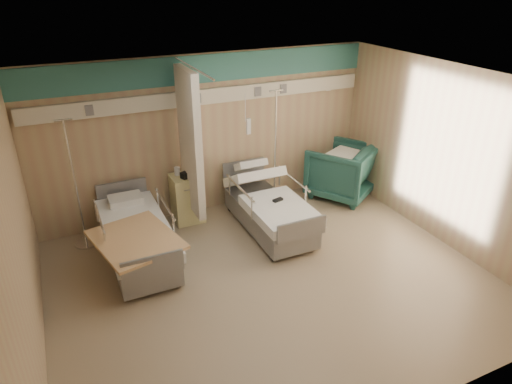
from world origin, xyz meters
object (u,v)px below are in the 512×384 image
iv_stand_right (275,180)px  iv_stand_left (82,221)px  bed_left (138,242)px  bed_right (269,213)px  visitor_armchair (342,171)px  bedside_cabinet (187,198)px

iv_stand_right → iv_stand_left: bearing=-178.8°
iv_stand_left → bed_left: bearing=-49.8°
bed_right → bed_left: 2.20m
iv_stand_right → iv_stand_left: size_ratio=1.03×
iv_stand_left → bed_right: bearing=-15.8°
bed_right → iv_stand_left: bearing=164.2°
bed_right → bed_left: size_ratio=1.00×
bed_left → iv_stand_right: 2.90m
bed_left → iv_stand_left: bearing=130.2°
iv_stand_right → iv_stand_left: 3.45m
visitor_armchair → iv_stand_left: 4.75m
visitor_armchair → iv_stand_left: iv_stand_left is taller
bed_left → iv_stand_right: iv_stand_right is taller
bed_right → visitor_armchair: size_ratio=1.90×
bedside_cabinet → visitor_armchair: size_ratio=0.75×
bed_right → iv_stand_left: size_ratio=1.03×
bedside_cabinet → iv_stand_right: iv_stand_right is taller
bedside_cabinet → visitor_armchair: bearing=-5.7°
bed_left → bedside_cabinet: (1.05, 0.90, 0.11)m
bed_right → iv_stand_right: (0.55, 0.90, 0.13)m
bed_right → bed_left: bearing=180.0°
bed_right → visitor_armchair: bearing=18.0°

